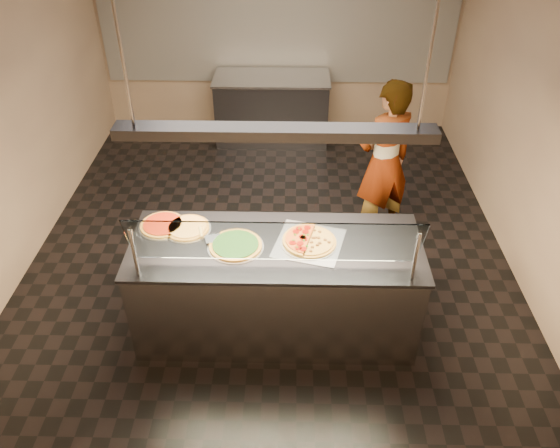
{
  "coord_description": "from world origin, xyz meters",
  "views": [
    {
      "loc": [
        0.21,
        -4.65,
        3.7
      ],
      "look_at": [
        0.12,
        -0.99,
        1.02
      ],
      "focal_mm": 35.0,
      "sensor_mm": 36.0,
      "label": 1
    }
  ],
  "objects_px": {
    "sneeze_guard": "(274,242)",
    "perforated_tray": "(309,242)",
    "half_pizza_sausage": "(322,241)",
    "worker": "(384,163)",
    "pizza_cheese": "(188,227)",
    "heat_lamp_housing": "(275,132)",
    "serving_counter": "(276,287)",
    "half_pizza_pepperoni": "(296,239)",
    "pizza_tomato": "(163,224)",
    "pizza_spatula": "(206,234)",
    "pizza_spinach": "(236,245)",
    "prep_table": "(272,109)"
  },
  "relations": [
    {
      "from": "heat_lamp_housing",
      "to": "sneeze_guard",
      "type": "bearing_deg",
      "value": -90.0
    },
    {
      "from": "serving_counter",
      "to": "half_pizza_sausage",
      "type": "bearing_deg",
      "value": 5.01
    },
    {
      "from": "half_pizza_pepperoni",
      "to": "pizza_cheese",
      "type": "relative_size",
      "value": 1.19
    },
    {
      "from": "half_pizza_sausage",
      "to": "heat_lamp_housing",
      "type": "distance_m",
      "value": 1.06
    },
    {
      "from": "heat_lamp_housing",
      "to": "worker",
      "type": "bearing_deg",
      "value": 53.14
    },
    {
      "from": "sneeze_guard",
      "to": "perforated_tray",
      "type": "height_order",
      "value": "sneeze_guard"
    },
    {
      "from": "half_pizza_pepperoni",
      "to": "perforated_tray",
      "type": "bearing_deg",
      "value": -0.11
    },
    {
      "from": "pizza_tomato",
      "to": "pizza_cheese",
      "type": "bearing_deg",
      "value": -9.66
    },
    {
      "from": "perforated_tray",
      "to": "heat_lamp_housing",
      "type": "bearing_deg",
      "value": -172.85
    },
    {
      "from": "half_pizza_pepperoni",
      "to": "worker",
      "type": "height_order",
      "value": "worker"
    },
    {
      "from": "serving_counter",
      "to": "half_pizza_pepperoni",
      "type": "bearing_deg",
      "value": 11.59
    },
    {
      "from": "half_pizza_pepperoni",
      "to": "half_pizza_sausage",
      "type": "xyz_separation_m",
      "value": [
        0.21,
        -0.0,
        -0.01
      ]
    },
    {
      "from": "pizza_cheese",
      "to": "pizza_tomato",
      "type": "height_order",
      "value": "same"
    },
    {
      "from": "perforated_tray",
      "to": "half_pizza_pepperoni",
      "type": "xyz_separation_m",
      "value": [
        -0.1,
        0.0,
        0.03
      ]
    },
    {
      "from": "prep_table",
      "to": "pizza_spinach",
      "type": "bearing_deg",
      "value": -92.49
    },
    {
      "from": "serving_counter",
      "to": "half_pizza_sausage",
      "type": "xyz_separation_m",
      "value": [
        0.38,
        0.03,
        0.49
      ]
    },
    {
      "from": "pizza_cheese",
      "to": "worker",
      "type": "height_order",
      "value": "worker"
    },
    {
      "from": "serving_counter",
      "to": "pizza_cheese",
      "type": "bearing_deg",
      "value": 164.86
    },
    {
      "from": "pizza_cheese",
      "to": "pizza_spatula",
      "type": "xyz_separation_m",
      "value": [
        0.17,
        -0.11,
        0.01
      ]
    },
    {
      "from": "half_pizza_sausage",
      "to": "heat_lamp_housing",
      "type": "height_order",
      "value": "heat_lamp_housing"
    },
    {
      "from": "pizza_spatula",
      "to": "worker",
      "type": "distance_m",
      "value": 2.14
    },
    {
      "from": "pizza_tomato",
      "to": "pizza_spatula",
      "type": "xyz_separation_m",
      "value": [
        0.39,
        -0.15,
        0.01
      ]
    },
    {
      "from": "pizza_spinach",
      "to": "perforated_tray",
      "type": "bearing_deg",
      "value": 5.61
    },
    {
      "from": "sneeze_guard",
      "to": "pizza_tomato",
      "type": "xyz_separation_m",
      "value": [
        -0.98,
        0.59,
        -0.28
      ]
    },
    {
      "from": "perforated_tray",
      "to": "half_pizza_sausage",
      "type": "distance_m",
      "value": 0.11
    },
    {
      "from": "sneeze_guard",
      "to": "pizza_spinach",
      "type": "bearing_deg",
      "value": 135.81
    },
    {
      "from": "pizza_tomato",
      "to": "pizza_spatula",
      "type": "bearing_deg",
      "value": -20.32
    },
    {
      "from": "serving_counter",
      "to": "pizza_tomato",
      "type": "height_order",
      "value": "pizza_tomato"
    },
    {
      "from": "half_pizza_pepperoni",
      "to": "pizza_cheese",
      "type": "distance_m",
      "value": 0.94
    },
    {
      "from": "half_pizza_sausage",
      "to": "pizza_tomato",
      "type": "height_order",
      "value": "half_pizza_sausage"
    },
    {
      "from": "perforated_tray",
      "to": "pizza_cheese",
      "type": "xyz_separation_m",
      "value": [
        -1.03,
        0.17,
        0.01
      ]
    },
    {
      "from": "pizza_spatula",
      "to": "heat_lamp_housing",
      "type": "relative_size",
      "value": 0.1
    },
    {
      "from": "sneeze_guard",
      "to": "perforated_tray",
      "type": "bearing_deg",
      "value": 54.31
    },
    {
      "from": "half_pizza_pepperoni",
      "to": "prep_table",
      "type": "xyz_separation_m",
      "value": [
        -0.33,
        3.67,
        -0.5
      ]
    },
    {
      "from": "half_pizza_sausage",
      "to": "worker",
      "type": "xyz_separation_m",
      "value": [
        0.7,
        1.4,
        -0.06
      ]
    },
    {
      "from": "half_pizza_sausage",
      "to": "worker",
      "type": "height_order",
      "value": "worker"
    },
    {
      "from": "half_pizza_sausage",
      "to": "heat_lamp_housing",
      "type": "xyz_separation_m",
      "value": [
        -0.38,
        -0.03,
        0.99
      ]
    },
    {
      "from": "pizza_tomato",
      "to": "half_pizza_sausage",
      "type": "bearing_deg",
      "value": -8.81
    },
    {
      "from": "serving_counter",
      "to": "worker",
      "type": "bearing_deg",
      "value": 53.14
    },
    {
      "from": "heat_lamp_housing",
      "to": "pizza_spinach",
      "type": "bearing_deg",
      "value": -175.67
    },
    {
      "from": "prep_table",
      "to": "worker",
      "type": "distance_m",
      "value": 2.62
    },
    {
      "from": "half_pizza_pepperoni",
      "to": "pizza_spatula",
      "type": "bearing_deg",
      "value": 175.2
    },
    {
      "from": "worker",
      "to": "half_pizza_sausage",
      "type": "bearing_deg",
      "value": 34.75
    },
    {
      "from": "pizza_cheese",
      "to": "worker",
      "type": "bearing_deg",
      "value": 33.87
    },
    {
      "from": "half_pizza_sausage",
      "to": "pizza_spinach",
      "type": "xyz_separation_m",
      "value": [
        -0.7,
        -0.06,
        -0.01
      ]
    },
    {
      "from": "half_pizza_sausage",
      "to": "pizza_spatula",
      "type": "height_order",
      "value": "half_pizza_sausage"
    },
    {
      "from": "half_pizza_pepperoni",
      "to": "worker",
      "type": "bearing_deg",
      "value": 57.02
    },
    {
      "from": "half_pizza_pepperoni",
      "to": "serving_counter",
      "type": "bearing_deg",
      "value": -168.41
    },
    {
      "from": "perforated_tray",
      "to": "pizza_cheese",
      "type": "bearing_deg",
      "value": 170.56
    },
    {
      "from": "half_pizza_sausage",
      "to": "pizza_cheese",
      "type": "relative_size",
      "value": 1.19
    }
  ]
}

